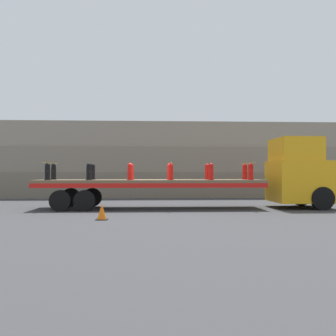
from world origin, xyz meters
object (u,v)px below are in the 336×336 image
fire_hydrant_red_far_2 (131,172)px  fire_hydrant_black_far_0 (54,172)px  fire_hydrant_black_far_1 (93,172)px  fire_hydrant_red_near_5 (251,172)px  fire_hydrant_red_far_4 (207,172)px  fire_hydrant_red_far_5 (245,172)px  truck_cab (302,174)px  fire_hydrant_black_near_1 (89,172)px  fire_hydrant_red_near_4 (211,172)px  fire_hydrant_red_near_3 (171,172)px  fire_hydrant_red_near_2 (130,172)px  fire_hydrant_red_far_3 (169,172)px  fire_hydrant_black_near_0 (47,172)px  flatbed_trailer (135,185)px  traffic_cone (102,212)px

fire_hydrant_red_far_2 → fire_hydrant_black_far_0: bearing=180.0°
fire_hydrant_black_far_1 → fire_hydrant_red_near_5: (7.42, -1.07, 0.00)m
fire_hydrant_red_far_4 → fire_hydrant_black_far_1: bearing=180.0°
fire_hydrant_red_far_5 → truck_cab: bearing=-11.5°
fire_hydrant_black_near_1 → fire_hydrant_red_near_4: size_ratio=1.00×
fire_hydrant_red_near_3 → fire_hydrant_red_far_2: bearing=150.1°
truck_cab → fire_hydrant_red_near_2: size_ratio=4.32×
fire_hydrant_red_near_5 → fire_hydrant_red_far_5: same height
truck_cab → fire_hydrant_black_far_0: size_ratio=4.32×
fire_hydrant_red_near_3 → fire_hydrant_red_far_3: bearing=90.0°
fire_hydrant_black_far_1 → fire_hydrant_red_near_4: 5.67m
fire_hydrant_black_near_0 → fire_hydrant_black_near_1: 1.86m
fire_hydrant_black_far_0 → fire_hydrant_black_near_0: bearing=-90.0°
fire_hydrant_red_near_5 → fire_hydrant_black_far_1: bearing=171.8°
truck_cab → fire_hydrant_black_far_1: bearing=177.0°
fire_hydrant_red_near_3 → fire_hydrant_red_far_5: size_ratio=1.00×
fire_hydrant_red_near_5 → fire_hydrant_red_near_4: bearing=180.0°
flatbed_trailer → fire_hydrant_red_near_2: 0.85m
fire_hydrant_red_far_5 → fire_hydrant_red_near_3: bearing=-164.0°
fire_hydrant_red_far_5 → fire_hydrant_black_near_1: bearing=-171.8°
fire_hydrant_black_near_0 → fire_hydrant_red_far_4: 7.50m
fire_hydrant_black_near_0 → fire_hydrant_red_near_3: bearing=0.0°
fire_hydrant_black_near_0 → traffic_cone: size_ratio=1.33×
fire_hydrant_red_far_3 → fire_hydrant_black_far_0: bearing=180.0°
fire_hydrant_red_far_3 → fire_hydrant_red_far_5: bearing=0.0°
flatbed_trailer → fire_hydrant_red_far_3: fire_hydrant_red_far_3 is taller
truck_cab → fire_hydrant_black_near_1: truck_cab is taller
fire_hydrant_black_far_1 → traffic_cone: (1.04, -4.70, -1.45)m
fire_hydrant_black_near_0 → fire_hydrant_red_near_4: same height
fire_hydrant_red_near_2 → fire_hydrant_red_near_5: same height
fire_hydrant_red_near_2 → fire_hydrant_red_near_3: (1.86, 0.00, 0.00)m
fire_hydrant_red_near_4 → fire_hydrant_red_far_4: (0.00, 1.07, 0.00)m
fire_hydrant_red_near_2 → fire_hydrant_red_far_4: 3.86m
truck_cab → fire_hydrant_red_far_5: size_ratio=4.32×
flatbed_trailer → fire_hydrant_red_near_5: (5.36, -0.53, 0.63)m
truck_cab → traffic_cone: bearing=-155.2°
fire_hydrant_red_near_2 → fire_hydrant_red_far_2: size_ratio=1.00×
flatbed_trailer → fire_hydrant_red_far_4: (3.51, 0.53, 0.63)m
flatbed_trailer → traffic_cone: (-1.02, -4.16, -0.82)m
truck_cab → fire_hydrant_red_near_5: size_ratio=4.32×
traffic_cone → fire_hydrant_black_far_1: bearing=102.5°
truck_cab → fire_hydrant_red_far_3: (-6.34, 0.53, 0.09)m
fire_hydrant_red_far_3 → fire_hydrant_red_far_4: (1.86, 0.00, 0.00)m
fire_hydrant_red_near_2 → fire_hydrant_black_near_0: bearing=180.0°
fire_hydrant_red_far_2 → traffic_cone: fire_hydrant_red_far_2 is taller
fire_hydrant_black_far_0 → fire_hydrant_black_near_1: 2.14m
fire_hydrant_black_far_0 → fire_hydrant_red_far_4: 7.42m
flatbed_trailer → fire_hydrant_red_far_2: 0.85m
fire_hydrant_red_far_4 → traffic_cone: (-4.53, -4.70, -1.45)m
fire_hydrant_red_far_3 → fire_hydrant_red_near_4: bearing=-29.9°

